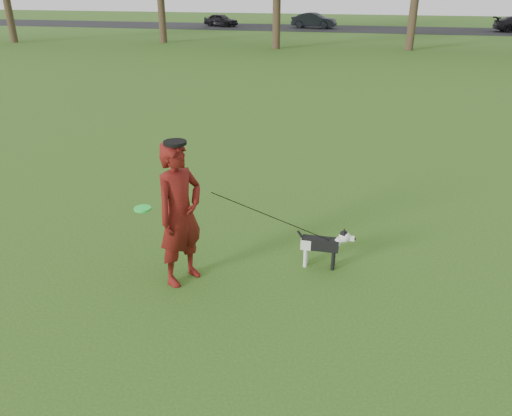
% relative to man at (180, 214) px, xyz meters
% --- Properties ---
extents(ground, '(120.00, 120.00, 0.00)m').
position_rel_man_xyz_m(ground, '(0.66, 0.50, -1.02)').
color(ground, '#285116').
rests_on(ground, ground).
extents(road, '(120.00, 7.00, 0.02)m').
position_rel_man_xyz_m(road, '(0.66, 40.50, -1.01)').
color(road, black).
rests_on(road, ground).
extents(man, '(0.78, 0.89, 2.05)m').
position_rel_man_xyz_m(man, '(0.00, 0.00, 0.00)').
color(man, '#520C0B').
rests_on(man, ground).
extents(dog, '(0.86, 0.17, 0.65)m').
position_rel_man_xyz_m(dog, '(1.92, 0.76, -0.63)').
color(dog, black).
rests_on(dog, ground).
extents(car_left, '(3.40, 2.19, 1.08)m').
position_rel_man_xyz_m(car_left, '(-11.02, 40.50, -0.47)').
color(car_left, black).
rests_on(car_left, road).
extents(car_mid, '(3.99, 2.02, 1.25)m').
position_rel_man_xyz_m(car_mid, '(-2.61, 40.50, -0.38)').
color(car_mid, black).
rests_on(car_mid, road).
extents(man_held_items, '(2.63, 1.01, 1.62)m').
position_rel_man_xyz_m(man_held_items, '(1.26, 0.34, -0.09)').
color(man_held_items, '#1FF641').
rests_on(man_held_items, ground).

